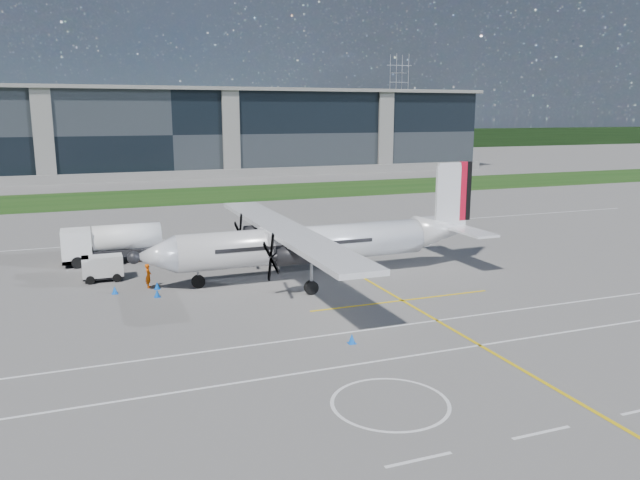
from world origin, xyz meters
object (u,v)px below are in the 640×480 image
(safety_cone_portwing, at_px, (352,339))
(baggage_tug, at_px, (103,268))
(safety_cone_fwd, at_px, (115,290))
(ground_crew_person, at_px, (148,274))
(safety_cone_nose_port, at_px, (157,293))
(fuel_tanker_truck, at_px, (105,244))
(safety_cone_stbdwing, at_px, (233,242))
(turboprop_aircraft, at_px, (316,222))
(safety_cone_nose_stbd, at_px, (157,285))
(pylon_east, at_px, (398,101))

(safety_cone_portwing, bearing_deg, baggage_tug, 123.18)
(safety_cone_portwing, distance_m, safety_cone_fwd, 16.95)
(safety_cone_portwing, bearing_deg, ground_crew_person, 120.91)
(safety_cone_portwing, xyz_separation_m, safety_cone_nose_port, (-8.11, 11.58, 0.00))
(fuel_tanker_truck, xyz_separation_m, safety_cone_stbdwing, (10.55, 2.83, -1.19))
(turboprop_aircraft, distance_m, safety_cone_portwing, 13.50)
(turboprop_aircraft, height_order, safety_cone_fwd, turboprop_aircraft)
(fuel_tanker_truck, distance_m, safety_cone_nose_stbd, 9.36)
(pylon_east, bearing_deg, safety_cone_fwd, -123.56)
(safety_cone_stbdwing, bearing_deg, safety_cone_nose_port, -120.51)
(ground_crew_person, bearing_deg, safety_cone_nose_port, -159.78)
(turboprop_aircraft, height_order, safety_cone_nose_port, turboprop_aircraft)
(turboprop_aircraft, bearing_deg, safety_cone_portwing, -102.82)
(baggage_tug, distance_m, safety_cone_portwing, 20.26)
(pylon_east, relative_size, safety_cone_portwing, 60.00)
(pylon_east, xyz_separation_m, ground_crew_person, (-96.16, -147.52, -14.08))
(ground_crew_person, relative_size, safety_cone_stbdwing, 3.66)
(baggage_tug, xyz_separation_m, safety_cone_stbdwing, (10.94, 8.13, -0.60))
(pylon_east, xyz_separation_m, safety_cone_nose_port, (-95.90, -149.92, -14.75))
(fuel_tanker_truck, xyz_separation_m, ground_crew_person, (2.32, -8.28, -0.53))
(fuel_tanker_truck, relative_size, safety_cone_fwd, 15.40)
(safety_cone_portwing, relative_size, safety_cone_nose_port, 1.00)
(turboprop_aircraft, distance_m, safety_cone_nose_port, 11.62)
(safety_cone_fwd, xyz_separation_m, safety_cone_nose_port, (2.43, -1.70, 0.00))
(safety_cone_fwd, bearing_deg, pylon_east, 56.44)
(turboprop_aircraft, xyz_separation_m, safety_cone_nose_stbd, (-10.79, 0.72, -3.60))
(pylon_east, relative_size, ground_crew_person, 16.39)
(turboprop_aircraft, height_order, safety_cone_stbdwing, turboprop_aircraft)
(fuel_tanker_truck, relative_size, safety_cone_stbdwing, 15.40)
(safety_cone_nose_stbd, bearing_deg, safety_cone_nose_port, -96.46)
(safety_cone_nose_stbd, xyz_separation_m, safety_cone_nose_port, (-0.21, -1.83, 0.00))
(safety_cone_stbdwing, height_order, safety_cone_fwd, same)
(fuel_tanker_truck, bearing_deg, safety_cone_fwd, -89.00)
(baggage_tug, relative_size, safety_cone_stbdwing, 5.65)
(baggage_tug, distance_m, safety_cone_nose_stbd, 4.80)
(ground_crew_person, xyz_separation_m, safety_cone_portwing, (8.37, -13.98, -0.67))
(turboprop_aircraft, relative_size, ground_crew_person, 14.01)
(fuel_tanker_truck, distance_m, baggage_tug, 5.35)
(fuel_tanker_truck, relative_size, safety_cone_nose_port, 15.40)
(baggage_tug, bearing_deg, safety_cone_portwing, -56.82)
(safety_cone_portwing, xyz_separation_m, safety_cone_stbdwing, (-0.15, 25.09, 0.00))
(ground_crew_person, distance_m, safety_cone_portwing, 16.30)
(safety_cone_portwing, distance_m, safety_cone_nose_port, 14.13)
(baggage_tug, distance_m, safety_cone_nose_port, 6.18)
(safety_cone_portwing, height_order, safety_cone_fwd, same)
(turboprop_aircraft, distance_m, safety_cone_fwd, 13.91)
(ground_crew_person, xyz_separation_m, safety_cone_nose_port, (0.26, -2.40, -0.67))
(turboprop_aircraft, bearing_deg, ground_crew_person, 173.48)
(baggage_tug, height_order, safety_cone_nose_port, baggage_tug)
(safety_cone_portwing, bearing_deg, safety_cone_fwd, 128.44)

